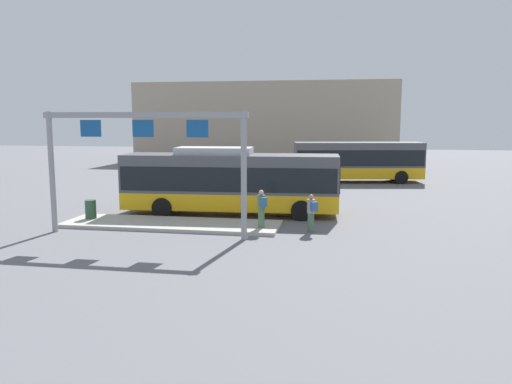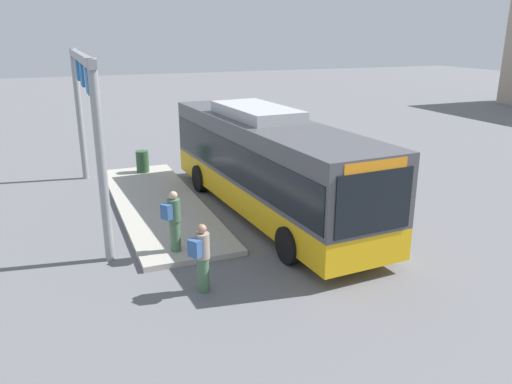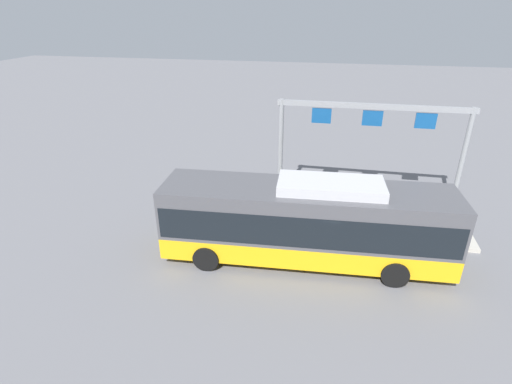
{
  "view_description": "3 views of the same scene",
  "coord_description": "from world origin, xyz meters",
  "px_view_note": "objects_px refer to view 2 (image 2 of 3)",
  "views": [
    {
      "loc": [
        5.78,
        -25.09,
        4.89
      ],
      "look_at": [
        1.35,
        -0.14,
        1.23
      ],
      "focal_mm": 35.54,
      "sensor_mm": 36.0,
      "label": 1
    },
    {
      "loc": [
        14.56,
        -6.28,
        5.78
      ],
      "look_at": [
        2.42,
        -1.36,
        1.61
      ],
      "focal_mm": 35.34,
      "sensor_mm": 36.0,
      "label": 2
    },
    {
      "loc": [
        -0.75,
        13.26,
        9.21
      ],
      "look_at": [
        2.34,
        -1.96,
        1.84
      ],
      "focal_mm": 27.71,
      "sensor_mm": 36.0,
      "label": 3
    }
  ],
  "objects_px": {
    "trash_bin": "(143,161)",
    "bus_main": "(267,160)",
    "person_waiting_near": "(174,220)",
    "person_boarding": "(202,257)"
  },
  "relations": [
    {
      "from": "person_boarding",
      "to": "person_waiting_near",
      "type": "height_order",
      "value": "person_waiting_near"
    },
    {
      "from": "person_waiting_near",
      "to": "trash_bin",
      "type": "bearing_deg",
      "value": 55.62
    },
    {
      "from": "person_waiting_near",
      "to": "trash_bin",
      "type": "xyz_separation_m",
      "value": [
        -8.39,
        0.62,
        -0.44
      ]
    },
    {
      "from": "person_boarding",
      "to": "person_waiting_near",
      "type": "relative_size",
      "value": 1.0
    },
    {
      "from": "person_waiting_near",
      "to": "bus_main",
      "type": "bearing_deg",
      "value": 1.35
    },
    {
      "from": "bus_main",
      "to": "trash_bin",
      "type": "relative_size",
      "value": 12.33
    },
    {
      "from": "bus_main",
      "to": "person_waiting_near",
      "type": "relative_size",
      "value": 6.64
    },
    {
      "from": "bus_main",
      "to": "trash_bin",
      "type": "xyz_separation_m",
      "value": [
        -6.17,
        -3.01,
        -1.2
      ]
    },
    {
      "from": "trash_bin",
      "to": "bus_main",
      "type": "bearing_deg",
      "value": 26.04
    },
    {
      "from": "person_boarding",
      "to": "person_waiting_near",
      "type": "xyz_separation_m",
      "value": [
        -2.16,
        -0.14,
        0.16
      ]
    }
  ]
}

